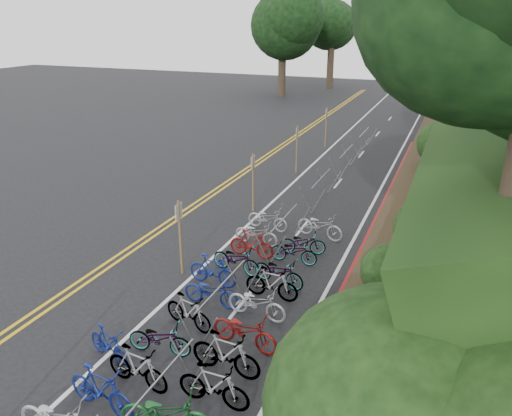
{
  "coord_description": "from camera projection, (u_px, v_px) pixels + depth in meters",
  "views": [
    {
      "loc": [
        8.17,
        -7.32,
        7.78
      ],
      "look_at": [
        1.87,
        8.21,
        1.3
      ],
      "focal_mm": 35.0,
      "sensor_mm": 36.0,
      "label": 1
    }
  ],
  "objects": [
    {
      "name": "signposts_rest",
      "position": [
        277.0,
        161.0,
        23.37
      ],
      "size": [
        0.08,
        18.4,
        2.5
      ],
      "color": "brown",
      "rests_on": "ground"
    },
    {
      "name": "red_curb",
      "position": [
        378.0,
        218.0,
        20.35
      ],
      "size": [
        0.25,
        28.0,
        0.1
      ],
      "primitive_type": "cube",
      "color": "maroon",
      "rests_on": "ground"
    },
    {
      "name": "bike_valet",
      "position": [
        221.0,
        310.0,
        13.23
      ],
      "size": [
        3.14,
        14.36,
        1.07
      ],
      "color": "slate",
      "rests_on": "ground"
    },
    {
      "name": "bike_front",
      "position": [
        109.0,
        344.0,
        11.91
      ],
      "size": [
        0.88,
        1.55,
        0.9
      ],
      "primitive_type": "imported",
      "rotation": [
        0.0,
        0.0,
        1.25
      ],
      "color": "navy",
      "rests_on": "ground"
    },
    {
      "name": "bike_racks_rest",
      "position": [
        321.0,
        185.0,
        21.88
      ],
      "size": [
        1.14,
        23.0,
        1.17
      ],
      "color": "gray",
      "rests_on": "ground"
    },
    {
      "name": "road_markings",
      "position": [
        245.0,
        218.0,
        20.5
      ],
      "size": [
        7.47,
        80.0,
        0.01
      ],
      "color": "gold",
      "rests_on": "ground"
    },
    {
      "name": "bike_rack_front",
      "position": [
        161.0,
        389.0,
        10.02
      ],
      "size": [
        1.09,
        2.73,
        1.06
      ],
      "color": "gray",
      "rests_on": "ground"
    },
    {
      "name": "ground",
      "position": [
        56.0,
        362.0,
        12.0
      ],
      "size": [
        120.0,
        120.0,
        0.0
      ],
      "primitive_type": "plane",
      "color": "black",
      "rests_on": "ground"
    }
  ]
}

